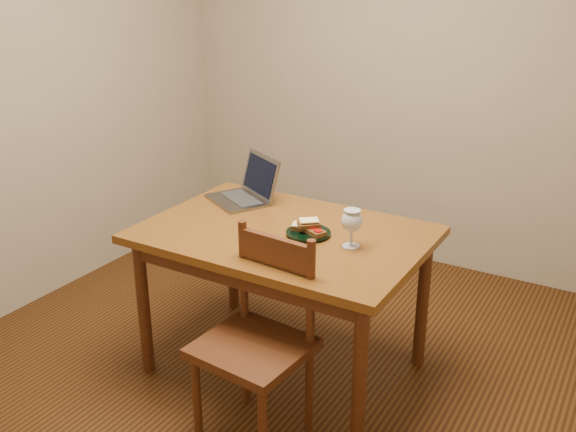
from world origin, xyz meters
The scene contains 11 objects.
floor centered at (0.00, 0.00, -0.01)m, with size 3.20×3.20×0.02m, color black.
back_wall centered at (0.00, 1.61, 1.30)m, with size 3.20×0.02×2.60m, color gray.
left_wall centered at (-1.61, 0.00, 1.30)m, with size 0.02×3.20×2.60m, color gray.
table centered at (0.05, 0.02, 0.65)m, with size 1.30×0.90×0.74m.
chair centered at (0.20, -0.47, 0.49)m, with size 0.46×0.44×0.46m.
plate centered at (0.17, 0.03, 0.75)m, with size 0.21×0.21×0.02m, color black.
sandwich_cheese centered at (0.14, 0.04, 0.77)m, with size 0.10×0.06×0.03m, color #381E0C, non-canonical shape.
sandwich_tomato centered at (0.21, 0.02, 0.77)m, with size 0.10×0.06×0.03m, color #381E0C, non-canonical shape.
sandwich_top centered at (0.17, 0.03, 0.80)m, with size 0.10×0.06×0.03m, color #381E0C, non-canonical shape.
milk_glass centered at (0.39, 0.01, 0.83)m, with size 0.09×0.09×0.18m, color white, non-canonical shape.
laptop centered at (-0.33, 0.29, 0.80)m, with size 0.42×0.41×0.23m.
Camera 1 is at (1.46, -2.34, 1.88)m, focal length 40.00 mm.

